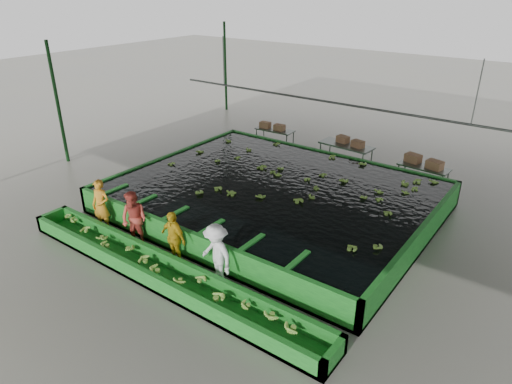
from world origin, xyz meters
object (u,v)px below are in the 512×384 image
Objects in this scene: box_stack_right at (423,165)px; box_stack_mid at (350,145)px; packing_table_left at (275,138)px; packing_table_right at (422,177)px; worker_c at (173,238)px; packing_table_mid at (345,156)px; worker_d at (216,254)px; flotation_tank at (274,197)px; sorting_trough at (162,272)px; worker_a at (101,205)px; worker_b at (134,219)px; box_stack_left at (272,129)px.

box_stack_mid is at bearing 178.23° from box_stack_right.
packing_table_right is at bearing -4.67° from packing_table_left.
packing_table_right is (3.81, 9.10, -0.37)m from worker_c.
box_stack_right is at bearing -0.53° from packing_table_mid.
worker_d is 9.26m from packing_table_mid.
box_stack_right reaches higher than flotation_tank.
sorting_trough is at bearing -91.40° from packing_table_mid.
worker_a is 3.11m from worker_c.
packing_table_left is 0.82× the size of packing_table_mid.
worker_d is 0.92× the size of packing_table_right.
worker_c is at bearing -71.45° from packing_table_left.
worker_a is 11.45m from box_stack_right.
worker_c reaches higher than box_stack_mid.
worker_b is 1.34× the size of box_stack_mid.
worker_c reaches higher than box_stack_right.
sorting_trough is 5.98× the size of worker_d.
worker_d reaches higher than box_stack_right.
worker_b is 9.83m from packing_table_left.
flotation_tank is at bearing 54.07° from worker_b.
box_stack_right is (7.14, -0.48, 0.01)m from box_stack_left.
sorting_trough is 4.57× the size of packing_table_mid.
packing_table_left is 1.45× the size of box_stack_left.
packing_table_mid is 3.22m from packing_table_right.
sorting_trough is at bearing -108.85° from box_stack_right.
packing_table_left is 7.03m from box_stack_right.
packing_table_left is at bearing 175.89° from box_stack_right.
worker_a reaches higher than box_stack_mid.
worker_b is 0.93× the size of packing_table_left.
worker_c is 9.91m from box_stack_right.
box_stack_mid is (4.11, -0.39, 0.18)m from box_stack_left.
worker_a is 11.44m from packing_table_right.
worker_a reaches higher than box_stack_left.
box_stack_right is at bearing 37.75° from worker_a.
box_stack_right is (6.86, 9.17, 0.00)m from worker_a.
worker_d reaches higher than worker_c.
worker_c is 0.87× the size of packing_table_left.
packing_table_left is 1.43× the size of box_stack_mid.
flotation_tank is at bearing 119.05° from worker_d.
flotation_tank reaches higher than packing_table_left.
worker_d reaches higher than worker_a.
worker_d is 0.76× the size of packing_table_mid.
packing_table_left is 0.99× the size of packing_table_right.
worker_b is at bearing -175.68° from worker_c.
worker_b is 10.61m from box_stack_right.
packing_table_right is 1.45× the size of box_stack_mid.
box_stack_left reaches higher than flotation_tank.
packing_table_right reaches higher than packing_table_left.
worker_c is 1.26× the size of box_stack_left.
worker_b reaches higher than sorting_trough.
packing_table_right is 1.47× the size of box_stack_left.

